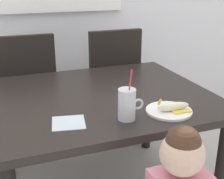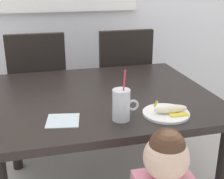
# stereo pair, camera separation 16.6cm
# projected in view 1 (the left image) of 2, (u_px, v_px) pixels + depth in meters

# --- Properties ---
(dining_table) EXTENTS (1.25, 1.06, 0.71)m
(dining_table) POSITION_uv_depth(u_px,v_px,m) (100.00, 108.00, 1.80)
(dining_table) COLOR black
(dining_table) RESTS_ON ground
(dining_chair_left) EXTENTS (0.44, 0.45, 0.96)m
(dining_chair_left) POSITION_uv_depth(u_px,v_px,m) (27.00, 87.00, 2.36)
(dining_chair_left) COLOR black
(dining_chair_left) RESTS_ON ground
(dining_chair_right) EXTENTS (0.44, 0.45, 0.96)m
(dining_chair_right) POSITION_uv_depth(u_px,v_px,m) (110.00, 78.00, 2.57)
(dining_chair_right) COLOR black
(dining_chair_right) RESTS_ON ground
(milk_cup) EXTENTS (0.13, 0.08, 0.25)m
(milk_cup) POSITION_uv_depth(u_px,v_px,m) (127.00, 106.00, 1.44)
(milk_cup) COLOR silver
(milk_cup) RESTS_ON dining_table
(snack_plate) EXTENTS (0.23, 0.23, 0.01)m
(snack_plate) POSITION_uv_depth(u_px,v_px,m) (169.00, 111.00, 1.53)
(snack_plate) COLOR white
(snack_plate) RESTS_ON dining_table
(peeled_banana) EXTENTS (0.17, 0.11, 0.07)m
(peeled_banana) POSITION_uv_depth(u_px,v_px,m) (174.00, 107.00, 1.52)
(peeled_banana) COLOR #F4EAC6
(peeled_banana) RESTS_ON snack_plate
(paper_napkin) EXTENTS (0.18, 0.18, 0.00)m
(paper_napkin) POSITION_uv_depth(u_px,v_px,m) (69.00, 123.00, 1.42)
(paper_napkin) COLOR silver
(paper_napkin) RESTS_ON dining_table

